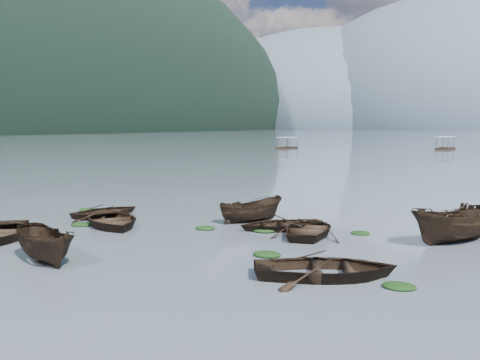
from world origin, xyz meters
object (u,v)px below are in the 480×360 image
at_px(rowboat_0, 2,238).
at_px(pontoon_left, 287,149).
at_px(pontoon_centre, 445,150).
at_px(rowboat_3, 310,234).

xyz_separation_m(rowboat_0, pontoon_left, (-21.99, 92.42, 0.00)).
height_order(pontoon_left, pontoon_centre, pontoon_centre).
xyz_separation_m(rowboat_3, pontoon_left, (-34.02, 85.60, 0.00)).
height_order(rowboat_3, pontoon_left, pontoon_left).
bearing_deg(pontoon_left, rowboat_0, -73.47).
bearing_deg(pontoon_centre, rowboat_3, -81.44).
distance_m(rowboat_0, rowboat_3, 13.83).
bearing_deg(pontoon_centre, pontoon_left, -155.09).
xyz_separation_m(rowboat_0, rowboat_3, (12.03, 6.82, 0.00)).
relative_size(pontoon_left, pontoon_centre, 0.92).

